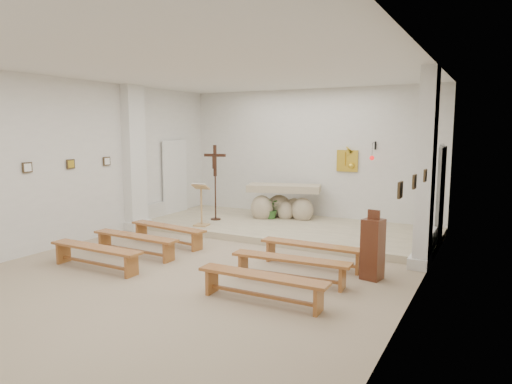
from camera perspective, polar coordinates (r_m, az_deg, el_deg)
The scene contains 29 objects.
ground at distance 8.19m, azimuth -6.74°, elevation -9.58°, with size 7.00×10.00×0.00m, color tan.
wall_left at distance 10.26m, azimuth -23.11°, elevation 3.33°, with size 0.02×10.00×3.50m, color white.
wall_right at distance 6.50m, azimuth 19.10°, elevation 1.31°, with size 0.02×10.00×3.50m, color white.
wall_back at distance 12.25m, azimuth 6.68°, elevation 4.52°, with size 7.00×0.02×3.50m, color white.
ceiling at distance 7.89m, azimuth -7.16°, elevation 15.41°, with size 7.00×10.00×0.02m, color silver.
sanctuary_platform at distance 11.12m, azimuth 3.69°, elevation -4.50°, with size 6.98×3.00×0.15m, color beige.
pilaster_left at distance 11.53m, azimuth -14.94°, elevation 4.11°, with size 0.26×0.55×3.50m, color white.
pilaster_right at distance 8.49m, azimuth 20.50°, elevation 2.66°, with size 0.26×0.55×3.50m, color white.
gold_wall_relief at distance 11.88m, azimuth 11.34°, elevation 3.84°, with size 0.55×0.04×0.55m, color gold.
sanctuary_lamp at distance 11.44m, azimuth 14.35°, elevation 4.40°, with size 0.11×0.36×0.44m.
station_frame_left_front at distance 9.77m, azimuth -26.68°, elevation 2.76°, with size 0.03×0.20×0.20m, color #40301C.
station_frame_left_mid at distance 10.37m, azimuth -22.17°, elevation 3.25°, with size 0.03×0.20×0.20m, color #40301C.
station_frame_left_rear at distance 11.03m, azimuth -18.16°, elevation 3.68°, with size 0.03×0.20×0.20m, color #40301C.
station_frame_right_front at distance 5.72m, azimuth 17.58°, elevation 0.25°, with size 0.03×0.20×0.20m, color #40301C.
station_frame_right_mid at distance 6.70m, azimuth 19.19°, elevation 1.23°, with size 0.03×0.20×0.20m, color #40301C.
station_frame_right_rear at distance 7.68m, azimuth 20.40°, elevation 1.96°, with size 0.03×0.20×0.20m, color #40301C.
radiator_left at distance 12.26m, azimuth -12.67°, elevation -2.59°, with size 0.10×0.85×0.52m, color silver.
radiator_right at distance 9.40m, azimuth 21.03°, elevation -6.07°, with size 0.10×0.85×0.52m, color silver.
altar at distance 11.90m, azimuth 3.39°, elevation -1.49°, with size 1.99×1.22×0.96m.
lectern at distance 10.95m, azimuth -6.87°, elevation -1.58°, with size 0.42×0.37×1.04m.
crucifix_stand at distance 11.59m, azimuth -5.13°, elevation 1.89°, with size 0.58×0.25×1.91m.
potted_plant at distance 11.80m, azimuth 2.01°, elevation -2.11°, with size 0.47×0.41×0.52m, color #316227.
donation_pedestal at distance 7.73m, azimuth 14.38°, elevation -6.89°, with size 0.36×0.36×1.15m.
bench_left_front at distance 9.91m, azimuth -10.98°, elevation -4.75°, with size 1.98×0.55×0.41m.
bench_right_front at distance 8.28m, azimuth 7.14°, elevation -7.16°, with size 1.95×0.31×0.41m.
bench_left_second at distance 9.19m, azimuth -14.88°, elevation -5.85°, with size 1.96×0.36×0.41m.
bench_right_second at distance 7.40m, azimuth 4.34°, elevation -8.93°, with size 1.97×0.44×0.41m.
bench_left_third at distance 8.53m, azimuth -19.44°, elevation -7.10°, with size 1.96×0.33×0.41m.
bench_right_third at distance 6.55m, azimuth 0.76°, elevation -11.13°, with size 1.96×0.34×0.41m.
Camera 1 is at (4.51, -6.38, 2.43)m, focal length 32.00 mm.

